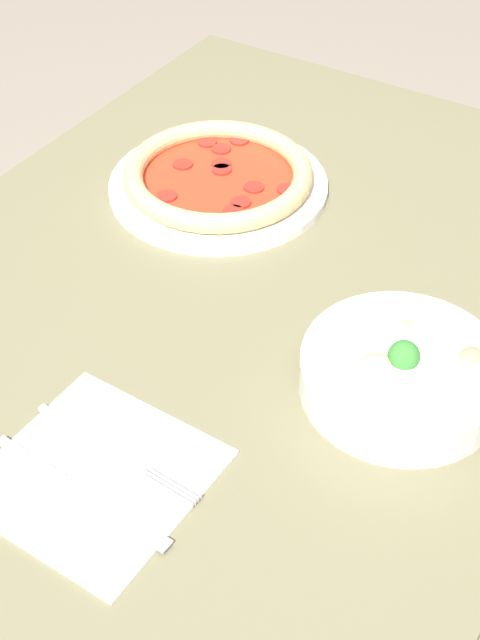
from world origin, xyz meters
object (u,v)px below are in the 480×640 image
at_px(fork, 114,451).
at_px(bowl, 401,371).
at_px(pizza, 218,178).
at_px(knife, 72,486).

bearing_deg(fork, bowl, 52.13).
relative_size(pizza, bowl, 1.40).
distance_m(pizza, knife, 0.50).
bearing_deg(knife, bowl, 57.10).
xyz_separation_m(pizza, knife, (0.48, 0.15, -0.01)).
height_order(fork, knife, same).
bearing_deg(bowl, pizza, -120.44).
relative_size(bowl, knife, 0.99).
distance_m(bowl, fork, 0.29).
height_order(pizza, bowl, bowl).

